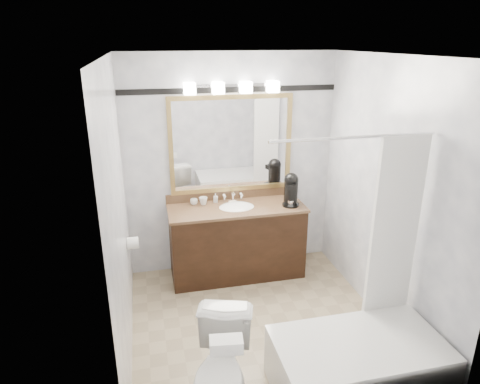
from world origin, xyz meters
name	(u,v)px	position (x,y,z in m)	size (l,w,h in m)	color
room	(262,206)	(0.00, 0.00, 1.25)	(2.42, 2.62, 2.52)	#9D8B6A
vanity	(237,240)	(0.00, 1.02, 0.44)	(1.53, 0.58, 0.97)	black
mirror	(231,144)	(0.00, 1.28, 1.50)	(1.40, 0.04, 1.10)	tan
vanity_light_bar	(232,87)	(0.00, 1.23, 2.13)	(1.02, 0.14, 0.12)	silver
accent_stripe	(231,90)	(0.00, 1.29, 2.10)	(2.40, 0.01, 0.06)	black
bathtub	(360,358)	(0.55, -0.90, 0.28)	(1.30, 0.75, 1.96)	white
tp_roll	(133,243)	(-1.14, 0.66, 0.70)	(0.12, 0.12, 0.11)	white
toilet	(221,374)	(-0.54, -0.92, 0.37)	(0.42, 0.73, 0.74)	white
tissue_box	(226,345)	(-0.54, -1.12, 0.79)	(0.21, 0.12, 0.09)	white
coffee_maker	(291,188)	(0.61, 0.96, 1.04)	(0.19, 0.24, 0.36)	black
cup_left	(194,202)	(-0.46, 1.19, 0.88)	(0.08, 0.08, 0.07)	white
cup_right	(203,201)	(-0.35, 1.17, 0.89)	(0.09, 0.09, 0.09)	white
soap_bottle_a	(216,198)	(-0.20, 1.21, 0.90)	(0.05, 0.05, 0.10)	white
soap_bar	(233,202)	(-0.02, 1.13, 0.86)	(0.08, 0.05, 0.03)	beige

